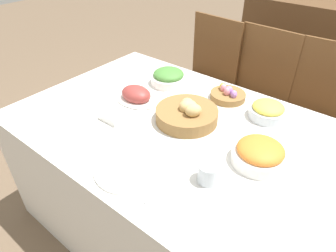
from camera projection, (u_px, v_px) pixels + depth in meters
ground_plane at (176, 222)px, 1.83m from camera, size 12.00×12.00×0.00m
dining_table at (177, 180)px, 1.62m from camera, size 1.58×1.05×0.73m
chair_far_right at (315, 115)px, 1.89m from camera, size 0.44×0.44×0.94m
chair_far_center at (254, 94)px, 2.10m from camera, size 0.45×0.45×0.94m
chair_far_left at (204, 77)px, 2.32m from camera, size 0.46×0.46×0.94m
sideboard at (328, 65)px, 2.53m from camera, size 1.49×0.44×0.97m
bread_basket at (187, 114)px, 1.41m from camera, size 0.30×0.30×0.12m
egg_basket at (228, 95)px, 1.59m from camera, size 0.19×0.19×0.08m
ham_platter at (136, 95)px, 1.58m from camera, size 0.26×0.18×0.08m
carrot_bowl at (259, 154)px, 1.17m from camera, size 0.22×0.22×0.09m
pineapple_bowl at (268, 110)px, 1.44m from camera, size 0.18×0.18×0.08m
green_salad_bowl at (169, 77)px, 1.72m from camera, size 0.21×0.21×0.09m
dinner_plate at (128, 169)px, 1.16m from camera, size 0.27×0.27×0.01m
fork at (101, 153)px, 1.24m from camera, size 0.02×0.17×0.00m
knife at (159, 188)px, 1.08m from camera, size 0.02×0.17×0.00m
spoon at (166, 192)px, 1.06m from camera, size 0.02×0.17×0.00m
drinking_cup at (209, 173)px, 1.09m from camera, size 0.08×0.08×0.08m
butter_dish at (112, 117)px, 1.43m from camera, size 0.12×0.07×0.03m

